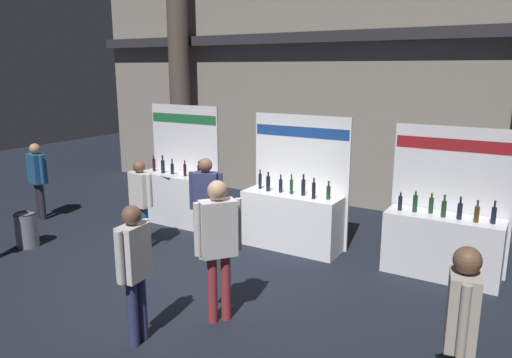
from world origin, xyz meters
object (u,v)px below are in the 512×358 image
(visitor_1, at_px, (37,174))
(visitor_2, at_px, (134,263))
(exhibitor_booth_2, at_px, (443,239))
(visitor_3, at_px, (218,237))
(exhibitor_booth_0, at_px, (177,193))
(trash_bin, at_px, (27,230))
(exhibitor_booth_1, at_px, (293,215))
(visitor_4, at_px, (141,197))
(visitor_7, at_px, (461,325))
(visitor_8, at_px, (206,200))

(visitor_1, xyz_separation_m, visitor_2, (5.24, -2.44, 0.01))
(exhibitor_booth_2, distance_m, visitor_3, 3.67)
(visitor_3, bearing_deg, exhibitor_booth_0, 84.41)
(exhibitor_booth_0, relative_size, trash_bin, 3.84)
(visitor_3, bearing_deg, exhibitor_booth_2, 1.04)
(trash_bin, bearing_deg, visitor_2, -17.67)
(exhibitor_booth_1, height_order, trash_bin, exhibitor_booth_1)
(visitor_2, relative_size, visitor_4, 1.05)
(trash_bin, height_order, visitor_1, visitor_1)
(visitor_1, height_order, visitor_2, visitor_2)
(exhibitor_booth_2, height_order, visitor_4, exhibitor_booth_2)
(visitor_2, height_order, visitor_7, visitor_7)
(visitor_2, bearing_deg, visitor_1, 59.40)
(visitor_2, relative_size, visitor_8, 0.97)
(exhibitor_booth_2, height_order, visitor_7, exhibitor_booth_2)
(trash_bin, bearing_deg, exhibitor_booth_0, 60.90)
(exhibitor_booth_0, relative_size, visitor_1, 1.48)
(trash_bin, distance_m, visitor_4, 2.20)
(visitor_2, bearing_deg, visitor_7, -89.21)
(visitor_3, distance_m, visitor_8, 2.07)
(visitor_3, bearing_deg, visitor_4, 99.69)
(exhibitor_booth_0, bearing_deg, visitor_1, -153.04)
(visitor_2, xyz_separation_m, visitor_3, (0.52, 0.91, 0.13))
(exhibitor_booth_1, height_order, visitor_7, exhibitor_booth_1)
(visitor_2, height_order, visitor_3, visitor_3)
(visitor_8, bearing_deg, exhibitor_booth_2, 178.79)
(visitor_7, bearing_deg, visitor_4, 60.12)
(visitor_2, distance_m, visitor_8, 2.61)
(visitor_7, bearing_deg, visitor_1, 65.81)
(exhibitor_booth_0, bearing_deg, trash_bin, -119.10)
(trash_bin, distance_m, visitor_7, 7.49)
(visitor_4, bearing_deg, visitor_8, -166.38)
(visitor_1, bearing_deg, visitor_4, -170.67)
(exhibitor_booth_1, relative_size, visitor_1, 1.45)
(visitor_1, bearing_deg, visitor_2, 166.87)
(trash_bin, xyz_separation_m, visitor_7, (7.40, -0.89, 0.72))
(visitor_2, bearing_deg, visitor_3, -35.57)
(exhibitor_booth_2, xyz_separation_m, trash_bin, (-6.66, -2.57, -0.27))
(exhibitor_booth_2, distance_m, visitor_7, 3.56)
(visitor_8, bearing_deg, visitor_4, -15.43)
(exhibitor_booth_1, relative_size, visitor_4, 1.48)
(visitor_4, bearing_deg, exhibitor_booth_0, -67.18)
(visitor_8, bearing_deg, exhibitor_booth_1, -150.65)
(exhibitor_booth_0, distance_m, visitor_3, 4.27)
(visitor_1, height_order, visitor_8, visitor_8)
(exhibitor_booth_1, bearing_deg, visitor_2, -92.18)
(exhibitor_booth_1, distance_m, visitor_1, 5.54)
(visitor_3, distance_m, visitor_7, 2.94)
(visitor_8, bearing_deg, trash_bin, -1.74)
(visitor_3, bearing_deg, exhibitor_booth_1, 45.05)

